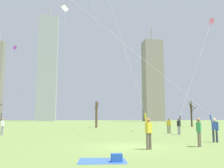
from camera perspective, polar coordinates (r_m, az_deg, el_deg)
ground_plane at (r=14.31m, az=3.83°, el=-14.45°), size 400.00×400.00×0.00m
kite_flyer_foreground_right_green at (r=12.56m, az=4.74°, el=1.17°), size 5.24×2.70×13.39m
kite_flyer_far_back_pink at (r=27.66m, az=17.18°, el=-3.18°), size 9.92×8.29×16.15m
kite_flyer_midfield_left_orange at (r=17.69m, az=16.12°, el=-3.61°), size 15.41×3.59×15.37m
bystander_far_off_by_trees at (r=15.09m, az=19.62°, el=-10.23°), size 0.38×0.39×1.62m
bystander_strolling_midfield at (r=27.39m, az=13.11°, el=-9.28°), size 0.41×0.37×1.62m
bystander_watching_nearby at (r=26.24m, az=-24.23°, el=-8.86°), size 0.26×0.50×1.62m
distant_kite_low_near_trees_teal at (r=36.82m, az=-4.55°, el=17.96°), size 5.66×4.00×19.67m
distant_kite_drifting_right_purple at (r=52.23m, az=-22.14°, el=6.73°), size 2.84×8.00×16.18m
distant_kite_high_overhead_white at (r=40.63m, az=-10.82°, el=15.34°), size 2.44×1.17×19.49m
picnic_spot at (r=9.59m, az=-0.37°, el=-17.10°), size 1.94×1.58×0.31m
bare_tree_rightmost at (r=43.13m, az=-3.65°, el=-6.97°), size 0.62×3.33×4.57m
bare_tree_right_of_center at (r=49.58m, az=18.04°, el=-6.52°), size 1.48×1.46×4.96m
skyline_wide_slab at (r=141.80m, az=9.49°, el=0.82°), size 10.52×8.83×54.37m
skyline_squat_block at (r=149.70m, az=-14.78°, el=3.64°), size 10.91×8.33×68.47m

